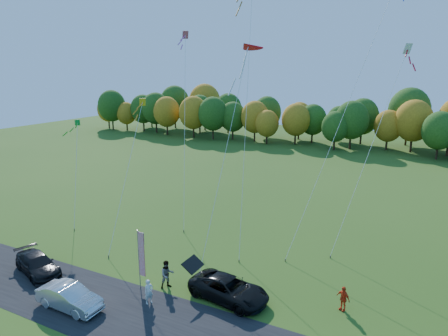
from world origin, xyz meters
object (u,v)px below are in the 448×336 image
at_px(black_suv, 229,289).
at_px(person_east, 343,298).
at_px(silver_sedan, 69,297).
at_px(feather_flag, 141,253).

bearing_deg(black_suv, person_east, -64.01).
bearing_deg(person_east, black_suv, -135.63).
distance_m(silver_sedan, feather_flag, 4.95).
bearing_deg(silver_sedan, black_suv, -57.07).
relative_size(person_east, feather_flag, 0.38).
bearing_deg(person_east, silver_sedan, -126.84).
bearing_deg(feather_flag, person_east, 15.96).
relative_size(silver_sedan, person_east, 2.80).
distance_m(black_suv, silver_sedan, 9.80).
relative_size(silver_sedan, feather_flag, 1.07).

